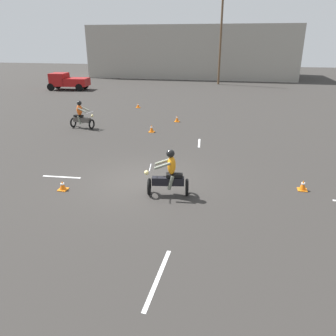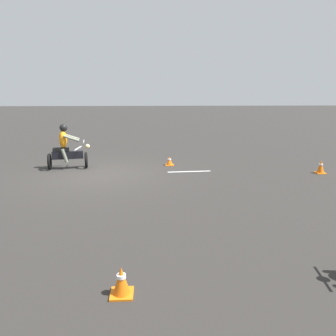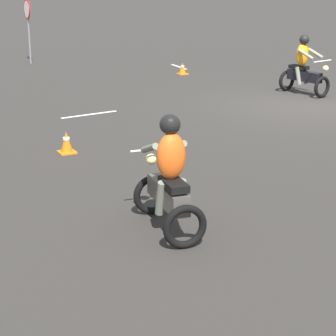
{
  "view_description": "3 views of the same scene",
  "coord_description": "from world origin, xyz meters",
  "px_view_note": "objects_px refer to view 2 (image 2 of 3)",
  "views": [
    {
      "loc": [
        3.35,
        -11.0,
        5.02
      ],
      "look_at": [
        1.24,
        -0.97,
        1.0
      ],
      "focal_mm": 35.0,
      "sensor_mm": 36.0,
      "label": 1
    },
    {
      "loc": [
        -1.83,
        11.01,
        2.75
      ],
      "look_at": [
        -2.25,
        3.0,
        0.9
      ],
      "focal_mm": 35.0,
      "sensor_mm": 36.0,
      "label": 2
    },
    {
      "loc": [
        -13.19,
        10.84,
        3.53
      ],
      "look_at": [
        -5.74,
        6.97,
        0.9
      ],
      "focal_mm": 70.0,
      "sensor_mm": 36.0,
      "label": 3
    }
  ],
  "objects_px": {
    "traffic_cone_mid_left": "(169,161)",
    "traffic_cone_mid_center": "(321,167)",
    "traffic_cone_near_left": "(121,282)",
    "motorcycle_rider_foreground": "(66,149)"
  },
  "relations": [
    {
      "from": "traffic_cone_mid_left",
      "to": "traffic_cone_mid_center",
      "type": "bearing_deg",
      "value": 163.23
    },
    {
      "from": "traffic_cone_near_left",
      "to": "traffic_cone_mid_left",
      "type": "relative_size",
      "value": 1.23
    },
    {
      "from": "motorcycle_rider_foreground",
      "to": "traffic_cone_near_left",
      "type": "height_order",
      "value": "motorcycle_rider_foreground"
    },
    {
      "from": "traffic_cone_near_left",
      "to": "traffic_cone_mid_left",
      "type": "height_order",
      "value": "traffic_cone_near_left"
    },
    {
      "from": "traffic_cone_near_left",
      "to": "traffic_cone_mid_left",
      "type": "bearing_deg",
      "value": -97.77
    },
    {
      "from": "traffic_cone_near_left",
      "to": "traffic_cone_mid_center",
      "type": "xyz_separation_m",
      "value": [
        -6.32,
        -6.73,
        0.02
      ]
    },
    {
      "from": "traffic_cone_near_left",
      "to": "traffic_cone_mid_center",
      "type": "distance_m",
      "value": 9.23
    },
    {
      "from": "traffic_cone_mid_center",
      "to": "traffic_cone_mid_left",
      "type": "distance_m",
      "value": 5.42
    },
    {
      "from": "motorcycle_rider_foreground",
      "to": "traffic_cone_mid_center",
      "type": "distance_m",
      "value": 9.09
    },
    {
      "from": "traffic_cone_mid_center",
      "to": "traffic_cone_near_left",
      "type": "bearing_deg",
      "value": 46.77
    }
  ]
}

